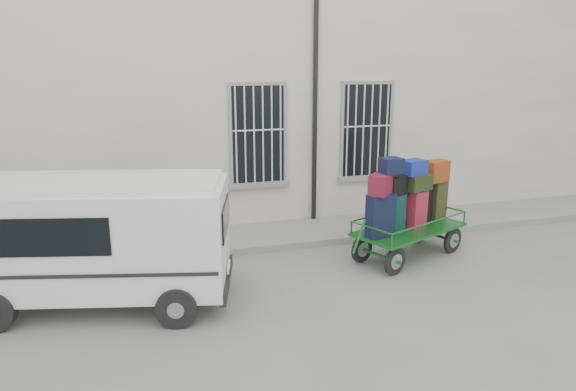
{
  "coord_description": "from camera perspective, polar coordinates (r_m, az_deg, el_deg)",
  "views": [
    {
      "loc": [
        -3.08,
        -8.4,
        3.8
      ],
      "look_at": [
        -0.28,
        1.0,
        1.29
      ],
      "focal_mm": 32.0,
      "sensor_mm": 36.0,
      "label": 1
    }
  ],
  "objects": [
    {
      "name": "building",
      "position": [
        14.26,
        -4.17,
        11.08
      ],
      "size": [
        24.0,
        5.15,
        6.0
      ],
      "color": "#BFB5A3",
      "rests_on": "ground"
    },
    {
      "name": "van",
      "position": [
        8.69,
        -20.35,
        -4.1
      ],
      "size": [
        4.39,
        2.65,
        2.07
      ],
      "rotation": [
        0.0,
        0.0,
        -0.24
      ],
      "color": "white",
      "rests_on": "ground"
    },
    {
      "name": "luggage_cart",
      "position": [
        10.44,
        13.22,
        -1.14
      ],
      "size": [
        2.82,
        1.92,
        2.12
      ],
      "rotation": [
        0.0,
        0.0,
        0.4
      ],
      "color": "black",
      "rests_on": "ground"
    },
    {
      "name": "sidewalk",
      "position": [
        11.66,
        -0.38,
        -4.3
      ],
      "size": [
        24.0,
        1.7,
        0.15
      ],
      "primitive_type": "cube",
      "color": "gray",
      "rests_on": "ground"
    },
    {
      "name": "ground",
      "position": [
        9.73,
        3.29,
        -8.69
      ],
      "size": [
        80.0,
        80.0,
        0.0
      ],
      "primitive_type": "plane",
      "color": "slate",
      "rests_on": "ground"
    }
  ]
}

